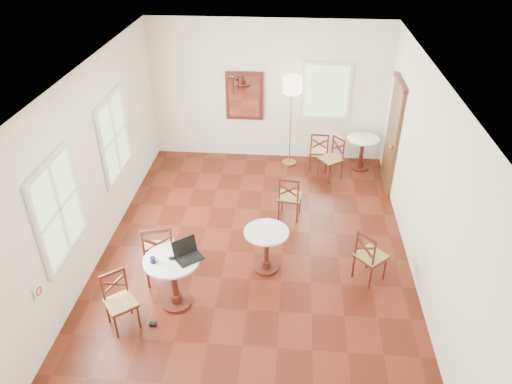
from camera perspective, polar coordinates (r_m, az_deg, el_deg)
ground at (r=8.03m, az=-0.17°, el=-7.20°), size 7.00×7.00×0.00m
room_shell at (r=7.24m, az=-0.50°, el=5.89°), size 5.02×7.02×3.01m
cafe_table_near at (r=6.93m, az=-9.73°, el=-9.80°), size 0.78×0.78×0.82m
cafe_table_mid at (r=7.45m, az=1.22°, el=-6.38°), size 0.68×0.68×0.72m
cafe_table_back at (r=10.46m, az=12.41°, el=4.91°), size 0.67×0.67×0.71m
chair_near_a at (r=7.37m, az=-11.39°, el=-6.90°), size 0.60×0.60×1.06m
chair_near_b at (r=6.85m, az=-15.77°, el=-12.34°), size 0.54×0.54×0.84m
chair_mid_a at (r=8.63m, az=3.99°, el=-0.56°), size 0.46×0.46×0.88m
chair_mid_b at (r=7.47m, az=13.32°, el=-7.36°), size 0.58×0.58×0.89m
chair_back_a at (r=10.27m, az=7.42°, el=4.92°), size 0.42×0.42×0.89m
chair_back_b at (r=9.98m, az=8.93°, el=3.94°), size 0.58×0.58×0.89m
floor_lamp at (r=9.96m, az=4.27°, el=11.81°), size 0.38×0.38×1.95m
laptop at (r=6.69m, az=-8.14°, el=-7.16°), size 0.46×0.45×0.25m
mouse at (r=6.71m, az=-9.93°, el=-7.71°), size 0.11×0.08×0.04m
navy_mug at (r=6.69m, az=-12.08°, el=-7.89°), size 0.11×0.07×0.09m
water_glass at (r=6.69m, az=-9.24°, el=-7.48°), size 0.06×0.06×0.10m
power_adapter at (r=7.02m, az=-12.09°, el=-15.03°), size 0.10×0.06×0.04m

